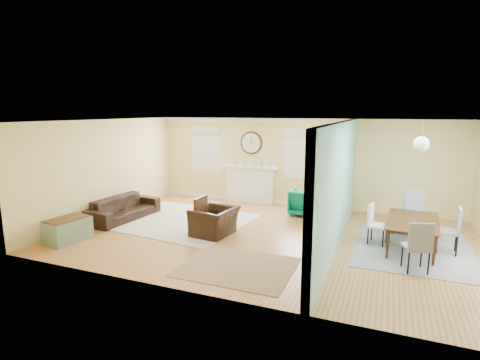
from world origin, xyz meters
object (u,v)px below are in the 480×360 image
object	(u,v)px
eames_chair	(215,221)
green_chair	(305,202)
sofa	(124,208)
dining_table	(413,235)
credenza	(332,209)

from	to	relation	value
eames_chair	green_chair	distance (m)	2.90
sofa	green_chair	size ratio (longest dim) A/B	2.58
sofa	dining_table	bearing A→B (deg)	-82.05
sofa	eames_chair	xyz separation A→B (m)	(2.78, -0.27, 0.02)
eames_chair	green_chair	size ratio (longest dim) A/B	1.24
green_chair	credenza	xyz separation A→B (m)	(0.82, -0.66, 0.04)
eames_chair	sofa	bearing A→B (deg)	-88.31
green_chair	credenza	world-z (taller)	credenza
eames_chair	green_chair	bearing A→B (deg)	154.64
eames_chair	credenza	world-z (taller)	credenza
sofa	dining_table	size ratio (longest dim) A/B	1.17
dining_table	sofa	bearing A→B (deg)	97.23
eames_chair	dining_table	bearing A→B (deg)	107.02
sofa	dining_table	world-z (taller)	dining_table
credenza	dining_table	distance (m)	2.10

